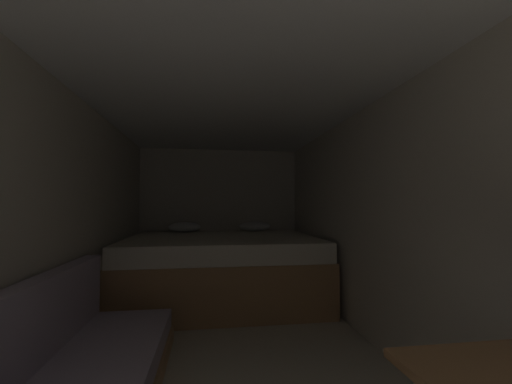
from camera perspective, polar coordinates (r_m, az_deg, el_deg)
name	(u,v)px	position (r m, az deg, el deg)	size (l,w,h in m)	color
ground_plane	(231,368)	(2.68, -4.52, -28.99)	(7.43, 7.43, 0.00)	#B2A893
wall_back	(220,215)	(5.13, -6.55, -4.09)	(2.57, 0.05, 2.09)	beige
wall_left	(49,227)	(2.63, -33.11, -5.34)	(0.05, 5.43, 2.09)	beige
wall_right	(387,224)	(2.79, 22.52, -5.36)	(0.05, 5.43, 2.09)	beige
ceiling_slab	(232,85)	(2.56, -4.36, 18.59)	(2.57, 5.43, 0.05)	white
bed	(222,267)	(4.19, -6.13, -13.32)	(2.35, 1.90, 0.95)	#9E7247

